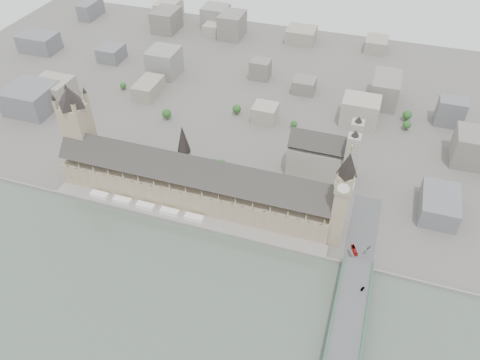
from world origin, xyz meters
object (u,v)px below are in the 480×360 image
(palace_of_westminster, at_px, (194,182))
(elizabeth_tower, at_px, (343,194))
(car_silver, at_px, (362,289))
(red_bus_north, at_px, (354,250))
(westminster_bridge, at_px, (345,338))
(victoria_tower, at_px, (78,127))
(westminster_abbey, at_px, (324,156))
(car_approach, at_px, (369,248))

(palace_of_westminster, distance_m, elizabeth_tower, 142.94)
(car_silver, bearing_deg, red_bus_north, 130.87)
(red_bus_north, bearing_deg, palace_of_westminster, 145.81)
(car_silver, bearing_deg, westminster_bridge, -74.91)
(victoria_tower, bearing_deg, car_silver, -13.58)
(palace_of_westminster, xyz_separation_m, red_bus_north, (156.77, -27.15, -10.83))
(palace_of_westminster, height_order, victoria_tower, victoria_tower)
(westminster_abbey, relative_size, red_bus_north, 5.83)
(elizabeth_tower, distance_m, victoria_tower, 260.64)
(palace_of_westminster, distance_m, car_approach, 169.70)
(elizabeth_tower, height_order, car_approach, elizabeth_tower)
(red_bus_north, height_order, car_approach, red_bus_north)
(elizabeth_tower, xyz_separation_m, car_approach, (30.11, -8.28, -47.16))
(victoria_tower, height_order, car_approach, victoria_tower)
(westminster_abbey, relative_size, car_approach, 14.53)
(westminster_bridge, bearing_deg, car_approach, 85.99)
(car_approach, bearing_deg, westminster_abbey, 138.06)
(westminster_bridge, xyz_separation_m, car_silver, (6.32, 43.37, 5.84))
(westminster_bridge, bearing_deg, westminster_abbey, 105.64)
(victoria_tower, bearing_deg, palace_of_westminster, -2.96)
(palace_of_westminster, xyz_separation_m, elizabeth_tower, (138.00, -11.70, 35.38))
(palace_of_westminster, bearing_deg, elizabeth_tower, -4.85)
(victoria_tower, relative_size, westminster_bridge, 0.31)
(victoria_tower, height_order, westminster_bridge, victoria_tower)
(westminster_abbey, xyz_separation_m, car_silver, (57.40, -139.13, -14.12))
(victoria_tower, height_order, car_silver, victoria_tower)
(elizabeth_tower, height_order, victoria_tower, elizabeth_tower)
(westminster_abbey, height_order, car_silver, westminster_abbey)
(car_silver, relative_size, car_approach, 0.92)
(elizabeth_tower, height_order, red_bus_north, elizabeth_tower)
(victoria_tower, distance_m, westminster_bridge, 309.91)
(car_silver, distance_m, car_approach, 43.85)
(palace_of_westminster, bearing_deg, red_bus_north, -9.83)
(elizabeth_tower, xyz_separation_m, westminster_bridge, (24.00, -95.50, -52.96))
(westminster_abbey, xyz_separation_m, car_approach, (57.19, -95.28, -14.15))
(westminster_bridge, relative_size, car_silver, 75.10)
(palace_of_westminster, height_order, red_bus_north, palace_of_westminster)
(elizabeth_tower, bearing_deg, westminster_abbey, 107.29)
(elizabeth_tower, bearing_deg, red_bus_north, -39.47)
(car_approach, bearing_deg, westminster_bridge, -76.92)
(car_silver, height_order, car_approach, car_silver)
(palace_of_westminster, bearing_deg, car_silver, -20.77)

